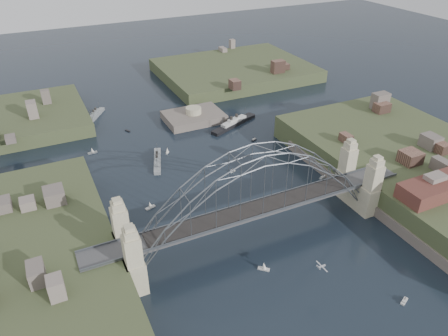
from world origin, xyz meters
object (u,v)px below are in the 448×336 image
(bridge, at_px, (257,195))
(wharf_shed, at_px, (436,188))
(naval_cruiser_near, at_px, (157,160))
(naval_cruiser_far, at_px, (95,115))
(fort_island, at_px, (194,121))
(ocean_liner, at_px, (234,123))

(bridge, bearing_deg, wharf_shed, -17.65)
(wharf_shed, relative_size, naval_cruiser_near, 1.27)
(naval_cruiser_near, height_order, naval_cruiser_far, naval_cruiser_far)
(bridge, distance_m, wharf_shed, 46.23)
(wharf_shed, xyz_separation_m, naval_cruiser_near, (-54.80, 59.36, -9.26))
(fort_island, height_order, ocean_liner, fort_island)
(bridge, bearing_deg, naval_cruiser_far, 103.69)
(ocean_liner, bearing_deg, fort_island, 138.55)
(naval_cruiser_near, bearing_deg, bridge, -76.61)
(ocean_liner, bearing_deg, bridge, -112.02)
(bridge, bearing_deg, fort_island, 80.27)
(bridge, height_order, naval_cruiser_far, bridge)
(bridge, xyz_separation_m, ocean_liner, (24.02, 59.38, -11.46))
(naval_cruiser_near, relative_size, naval_cruiser_far, 1.18)
(fort_island, relative_size, wharf_shed, 1.10)
(fort_island, relative_size, naval_cruiser_far, 1.65)
(fort_island, height_order, naval_cruiser_far, fort_island)
(bridge, distance_m, fort_island, 72.14)
(wharf_shed, height_order, ocean_liner, wharf_shed)
(bridge, distance_m, naval_cruiser_far, 93.08)
(fort_island, xyz_separation_m, naval_cruiser_near, (-22.80, -24.64, 1.08))
(wharf_shed, height_order, naval_cruiser_near, wharf_shed)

